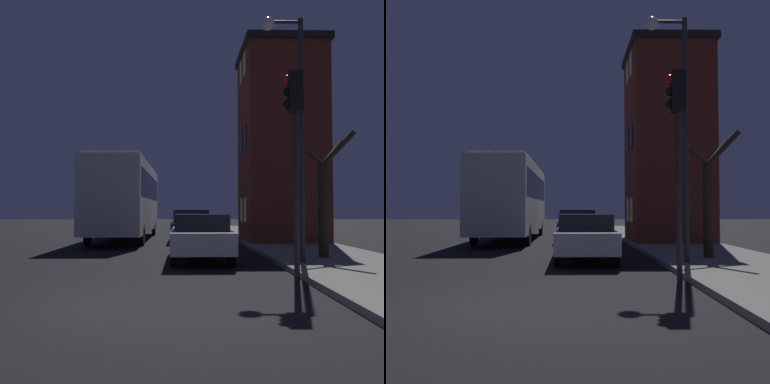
{
  "view_description": "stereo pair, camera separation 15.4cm",
  "coord_description": "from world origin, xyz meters",
  "views": [
    {
      "loc": [
        0.95,
        -6.96,
        1.56
      ],
      "look_at": [
        1.34,
        11.4,
        2.31
      ],
      "focal_mm": 40.0,
      "sensor_mm": 36.0,
      "label": 1
    },
    {
      "loc": [
        1.1,
        -6.96,
        1.56
      ],
      "look_at": [
        1.34,
        11.4,
        2.31
      ],
      "focal_mm": 40.0,
      "sensor_mm": 36.0,
      "label": 2
    }
  ],
  "objects": [
    {
      "name": "car_far_lane",
      "position": [
        1.35,
        20.6,
        0.81
      ],
      "size": [
        1.85,
        4.59,
        1.53
      ],
      "color": "olive",
      "rests_on": "ground"
    },
    {
      "name": "bare_tree",
      "position": [
        5.18,
        5.71,
        1.93
      ],
      "size": [
        1.94,
        1.63,
        3.73
      ],
      "color": "#2D2319",
      "rests_on": "sidewalk"
    },
    {
      "name": "streetlamp",
      "position": [
        3.92,
        4.48,
        4.4
      ],
      "size": [
        1.15,
        0.36,
        6.68
      ],
      "color": "#28282B",
      "rests_on": "sidewalk"
    },
    {
      "name": "car_near_lane",
      "position": [
        1.49,
        6.11,
        0.76
      ],
      "size": [
        1.74,
        4.42,
        1.42
      ],
      "color": "#B7BABF",
      "rests_on": "ground"
    },
    {
      "name": "traffic_light",
      "position": [
        3.37,
        2.21,
        3.27
      ],
      "size": [
        0.43,
        0.24,
        4.58
      ],
      "color": "#28282B",
      "rests_on": "ground"
    },
    {
      "name": "brick_building",
      "position": [
        5.52,
        12.88,
        4.66
      ],
      "size": [
        3.72,
        4.34,
        9.01
      ],
      "color": "brown",
      "rests_on": "sidewalk"
    },
    {
      "name": "ground_plane",
      "position": [
        0.0,
        0.0,
        0.0
      ],
      "size": [
        120.0,
        120.0,
        0.0
      ],
      "primitive_type": "plane",
      "color": "black"
    },
    {
      "name": "bus",
      "position": [
        -1.97,
        15.11,
        2.29
      ],
      "size": [
        2.53,
        11.18,
        3.87
      ],
      "color": "beige",
      "rests_on": "ground"
    },
    {
      "name": "car_mid_lane",
      "position": [
        1.33,
        13.72,
        0.79
      ],
      "size": [
        1.85,
        4.1,
        1.53
      ],
      "color": "navy",
      "rests_on": "ground"
    }
  ]
}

